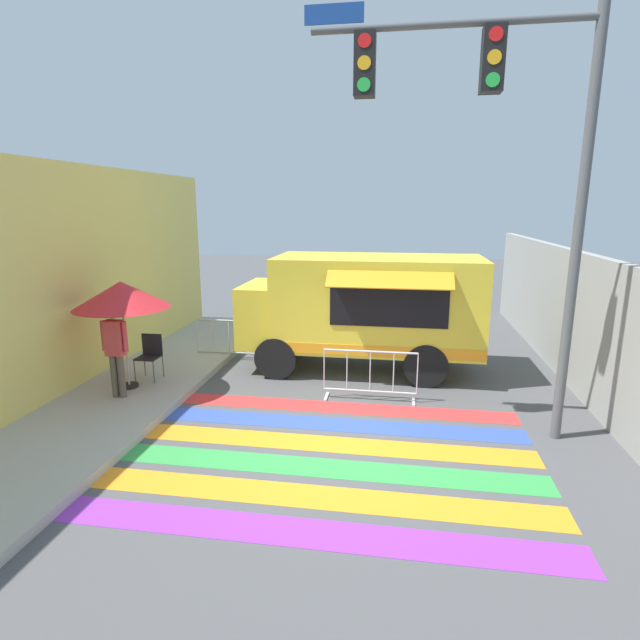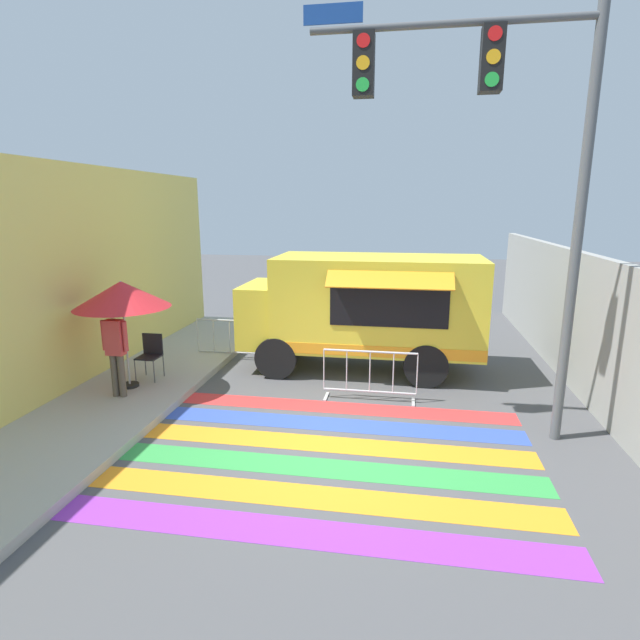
{
  "view_description": "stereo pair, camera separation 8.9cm",
  "coord_description": "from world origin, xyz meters",
  "px_view_note": "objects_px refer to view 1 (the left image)",
  "views": [
    {
      "loc": [
        0.95,
        -7.48,
        3.8
      ],
      "look_at": [
        -0.64,
        2.5,
        1.47
      ],
      "focal_mm": 28.0,
      "sensor_mm": 36.0,
      "label": 1
    },
    {
      "loc": [
        1.04,
        -7.46,
        3.8
      ],
      "look_at": [
        -0.64,
        2.5,
        1.47
      ],
      "focal_mm": 28.0,
      "sensor_mm": 36.0,
      "label": 2
    }
  ],
  "objects_px": {
    "folding_chair": "(150,352)",
    "barricade_side": "(229,340)",
    "traffic_signal_pole": "(496,133)",
    "barricade_front": "(370,376)",
    "patio_umbrella": "(121,295)",
    "vendor_person": "(115,346)",
    "food_truck": "(359,306)"
  },
  "relations": [
    {
      "from": "folding_chair",
      "to": "barricade_side",
      "type": "height_order",
      "value": "folding_chair"
    },
    {
      "from": "traffic_signal_pole",
      "to": "folding_chair",
      "type": "height_order",
      "value": "traffic_signal_pole"
    },
    {
      "from": "barricade_front",
      "to": "barricade_side",
      "type": "xyz_separation_m",
      "value": [
        -3.65,
        2.13,
        -0.0
      ]
    },
    {
      "from": "traffic_signal_pole",
      "to": "barricade_side",
      "type": "distance_m",
      "value": 7.76
    },
    {
      "from": "patio_umbrella",
      "to": "vendor_person",
      "type": "relative_size",
      "value": 1.22
    },
    {
      "from": "barricade_front",
      "to": "barricade_side",
      "type": "distance_m",
      "value": 4.22
    },
    {
      "from": "barricade_front",
      "to": "barricade_side",
      "type": "height_order",
      "value": "same"
    },
    {
      "from": "food_truck",
      "to": "barricade_side",
      "type": "distance_m",
      "value": 3.42
    },
    {
      "from": "vendor_person",
      "to": "folding_chair",
      "type": "bearing_deg",
      "value": 75.78
    },
    {
      "from": "patio_umbrella",
      "to": "folding_chair",
      "type": "bearing_deg",
      "value": 72.87
    },
    {
      "from": "folding_chair",
      "to": "barricade_front",
      "type": "relative_size",
      "value": 0.51
    },
    {
      "from": "traffic_signal_pole",
      "to": "vendor_person",
      "type": "bearing_deg",
      "value": 178.43
    },
    {
      "from": "food_truck",
      "to": "patio_umbrella",
      "type": "bearing_deg",
      "value": -152.32
    },
    {
      "from": "barricade_front",
      "to": "barricade_side",
      "type": "relative_size",
      "value": 1.08
    },
    {
      "from": "traffic_signal_pole",
      "to": "barricade_front",
      "type": "relative_size",
      "value": 3.64
    },
    {
      "from": "patio_umbrella",
      "to": "food_truck",
      "type": "bearing_deg",
      "value": 27.68
    },
    {
      "from": "traffic_signal_pole",
      "to": "vendor_person",
      "type": "xyz_separation_m",
      "value": [
        -6.66,
        0.18,
        -3.66
      ]
    },
    {
      "from": "vendor_person",
      "to": "barricade_side",
      "type": "bearing_deg",
      "value": 60.23
    },
    {
      "from": "food_truck",
      "to": "folding_chair",
      "type": "relative_size",
      "value": 5.72
    },
    {
      "from": "folding_chair",
      "to": "barricade_side",
      "type": "relative_size",
      "value": 0.55
    },
    {
      "from": "food_truck",
      "to": "folding_chair",
      "type": "height_order",
      "value": "food_truck"
    },
    {
      "from": "vendor_person",
      "to": "food_truck",
      "type": "bearing_deg",
      "value": 23.73
    },
    {
      "from": "food_truck",
      "to": "vendor_person",
      "type": "height_order",
      "value": "food_truck"
    },
    {
      "from": "patio_umbrella",
      "to": "barricade_side",
      "type": "distance_m",
      "value": 3.28
    },
    {
      "from": "folding_chair",
      "to": "barricade_front",
      "type": "bearing_deg",
      "value": 4.31
    },
    {
      "from": "barricade_front",
      "to": "vendor_person",
      "type": "bearing_deg",
      "value": -168.39
    },
    {
      "from": "barricade_front",
      "to": "folding_chair",
      "type": "bearing_deg",
      "value": 178.37
    },
    {
      "from": "food_truck",
      "to": "barricade_side",
      "type": "relative_size",
      "value": 3.16
    },
    {
      "from": "folding_chair",
      "to": "barricade_side",
      "type": "xyz_separation_m",
      "value": [
        1.06,
        1.99,
        -0.23
      ]
    },
    {
      "from": "vendor_person",
      "to": "barricade_side",
      "type": "relative_size",
      "value": 1.04
    },
    {
      "from": "food_truck",
      "to": "patio_umbrella",
      "type": "relative_size",
      "value": 2.49
    },
    {
      "from": "folding_chair",
      "to": "barricade_side",
      "type": "bearing_deg",
      "value": 67.94
    }
  ]
}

